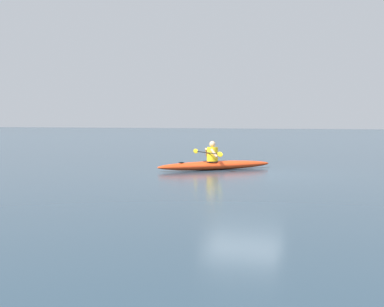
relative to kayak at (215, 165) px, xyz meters
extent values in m
plane|color=#233847|center=(-1.28, 1.14, -0.15)|extent=(160.00, 160.00, 0.00)
ellipsoid|color=red|center=(0.00, 0.00, 0.00)|extent=(3.58, 3.42, 0.30)
torus|color=black|center=(0.14, 0.13, 0.13)|extent=(0.79, 0.79, 0.04)
cylinder|color=black|center=(0.94, 0.89, 0.14)|extent=(0.18, 0.18, 0.02)
cylinder|color=yellow|center=(0.09, 0.08, 0.39)|extent=(0.38, 0.38, 0.48)
sphere|color=tan|center=(0.09, 0.08, 0.74)|extent=(0.21, 0.21, 0.21)
cylinder|color=black|center=(0.23, 0.22, 0.45)|extent=(1.35, 1.44, 0.03)
ellipsoid|color=gold|center=(-0.43, 0.93, 0.45)|extent=(0.30, 0.32, 0.17)
ellipsoid|color=gold|center=(0.90, -0.49, 0.45)|extent=(0.30, 0.32, 0.17)
cylinder|color=tan|center=(-0.06, 0.35, 0.45)|extent=(0.31, 0.19, 0.34)
cylinder|color=tan|center=(0.34, -0.08, 0.45)|extent=(0.17, 0.32, 0.34)
camera|label=1|loc=(-5.32, 17.73, 1.62)|focal=49.73mm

